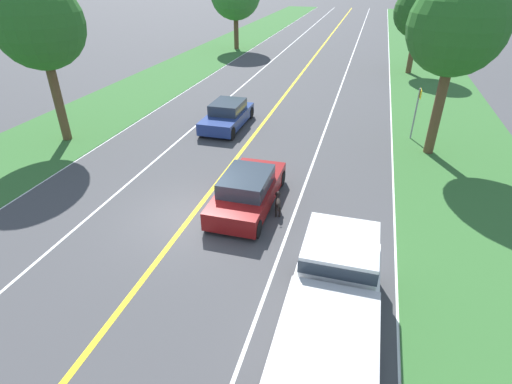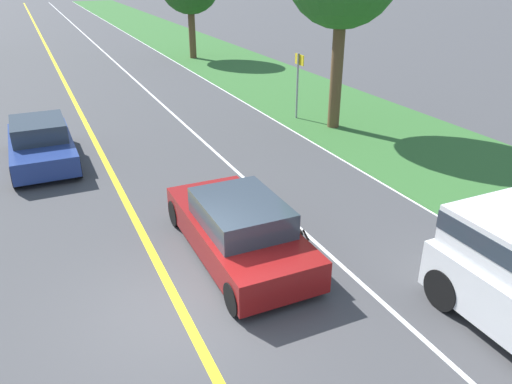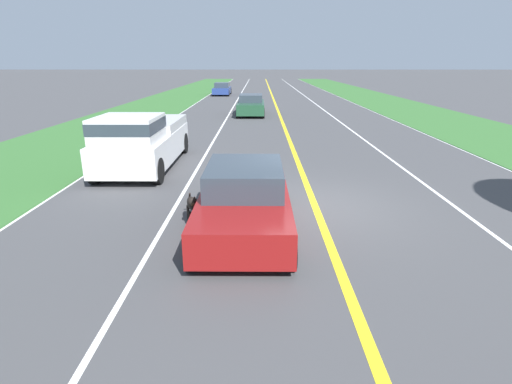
# 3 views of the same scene
# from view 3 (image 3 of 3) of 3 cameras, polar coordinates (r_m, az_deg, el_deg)

# --- Properties ---
(ground_plane) EXTENTS (400.00, 400.00, 0.00)m
(ground_plane) POSITION_cam_3_polar(r_m,az_deg,el_deg) (10.12, 8.42, -2.02)
(ground_plane) COLOR #424244
(centre_divider_line) EXTENTS (0.18, 160.00, 0.01)m
(centre_divider_line) POSITION_cam_3_polar(r_m,az_deg,el_deg) (10.12, 8.42, -2.00)
(centre_divider_line) COLOR yellow
(centre_divider_line) RESTS_ON ground
(lane_edge_line_right) EXTENTS (0.14, 160.00, 0.01)m
(lane_edge_line_right) POSITION_cam_3_polar(r_m,az_deg,el_deg) (11.47, -28.77, -1.68)
(lane_edge_line_right) COLOR white
(lane_edge_line_right) RESTS_ON ground
(lane_dash_same_dir) EXTENTS (0.10, 160.00, 0.01)m
(lane_dash_same_dir) POSITION_cam_3_polar(r_m,az_deg,el_deg) (10.23, -11.38, -1.93)
(lane_dash_same_dir) COLOR white
(lane_dash_same_dir) RESTS_ON ground
(lane_dash_oncoming) EXTENTS (0.10, 160.00, 0.01)m
(lane_dash_oncoming) POSITION_cam_3_polar(r_m,az_deg,el_deg) (11.16, 26.53, -1.86)
(lane_dash_oncoming) COLOR white
(lane_dash_oncoming) RESTS_ON ground
(ego_car) EXTENTS (1.90, 4.50, 1.36)m
(ego_car) POSITION_cam_3_polar(r_m,az_deg,el_deg) (8.57, -1.63, -1.04)
(ego_car) COLOR maroon
(ego_car) RESTS_ON ground
(dog) EXTENTS (0.37, 1.01, 0.73)m
(dog) POSITION_cam_3_polar(r_m,az_deg,el_deg) (8.92, -9.19, -1.73)
(dog) COLOR black
(dog) RESTS_ON ground
(pickup_truck) EXTENTS (2.10, 5.35, 1.91)m
(pickup_truck) POSITION_cam_3_polar(r_m,az_deg,el_deg) (14.01, -15.97, 7.19)
(pickup_truck) COLOR silver
(pickup_truck) RESTS_ON ground
(car_trailing_near) EXTENTS (1.82, 4.49, 1.36)m
(car_trailing_near) POSITION_cam_3_polar(r_m,az_deg,el_deg) (27.91, -0.73, 12.29)
(car_trailing_near) COLOR #1E472D
(car_trailing_near) RESTS_ON ground
(car_trailing_mid) EXTENTS (1.83, 4.24, 1.32)m
(car_trailing_mid) POSITION_cam_3_polar(r_m,az_deg,el_deg) (45.43, -4.88, 14.42)
(car_trailing_mid) COLOR navy
(car_trailing_mid) RESTS_ON ground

